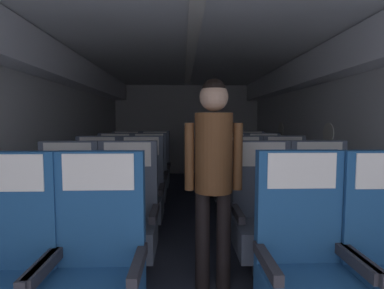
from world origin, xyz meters
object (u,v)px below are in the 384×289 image
object	(u,v)px
seat_c_left_window	(96,195)
seat_e_right_window	(222,169)
seat_c_right_window	(243,194)
seat_e_right_aisle	(251,169)
seat_b_left_aisle	(127,221)
seat_c_right_aisle	(286,194)
seat_d_left_window	(115,180)
seat_a_right_window	(306,270)
seat_b_left_window	(66,222)
seat_d_left_aisle	(149,180)
seat_e_left_aisle	(155,170)
seat_b_right_window	(264,220)
seat_d_right_aisle	(265,179)
seat_b_right_aisle	(322,219)
seat_e_left_window	(126,170)
seat_a_left_window	(2,277)
seat_d_right_window	(230,179)
seat_a_left_aisle	(96,274)
flight_attendant	(214,162)

from	to	relation	value
seat_c_left_window	seat_e_right_window	bearing A→B (deg)	46.24
seat_c_right_window	seat_e_right_aisle	distance (m)	1.74
seat_b_left_aisle	seat_c_right_aisle	size ratio (longest dim) A/B	1.00
seat_d_left_window	seat_e_right_aisle	world-z (taller)	same
seat_c_right_aisle	seat_e_right_window	bearing A→B (deg)	106.05
seat_a_right_window	seat_b_left_window	distance (m)	1.80
seat_b_left_window	seat_d_left_aisle	size ratio (longest dim) A/B	1.00
seat_b_left_window	seat_e_left_aisle	world-z (taller)	same
seat_b_right_window	seat_d_left_aisle	bearing A→B (deg)	123.66
seat_c_left_window	seat_d_right_aisle	bearing A→B (deg)	21.55
seat_b_right_aisle	seat_e_left_window	xyz separation A→B (m)	(-2.09, 2.51, 0.00)
seat_a_left_window	seat_e_left_aisle	distance (m)	3.38
seat_b_right_aisle	seat_e_left_window	size ratio (longest dim) A/B	1.00
seat_b_left_aisle	seat_b_right_aisle	bearing A→B (deg)	-0.10
seat_c_right_window	seat_d_right_window	size ratio (longest dim) A/B	1.00
seat_e_left_aisle	seat_d_right_window	bearing A→B (deg)	-36.43
seat_a_left_aisle	seat_d_left_aisle	xyz separation A→B (m)	(-0.00, 2.50, 0.00)
seat_b_left_window	seat_d_left_aisle	distance (m)	1.74
seat_b_left_window	seat_e_left_window	distance (m)	2.52
seat_a_left_window	seat_d_left_window	xyz separation A→B (m)	(0.00, 2.53, 0.00)
seat_e_right_window	seat_c_right_window	bearing A→B (deg)	-90.05
seat_e_right_aisle	seat_e_right_window	bearing A→B (deg)	178.69
seat_d_right_aisle	seat_c_right_aisle	bearing A→B (deg)	-89.19
seat_b_right_aisle	seat_e_right_aisle	world-z (taller)	same
flight_attendant	seat_b_right_window	bearing A→B (deg)	25.93
seat_a_left_window	seat_b_left_aisle	xyz separation A→B (m)	(0.48, 0.86, 0.00)
seat_d_left_window	seat_e_left_window	distance (m)	0.84
seat_c_right_aisle	seat_e_right_window	world-z (taller)	same
seat_c_right_window	seat_a_left_window	bearing A→B (deg)	-133.42
seat_b_left_window	seat_e_left_window	bearing A→B (deg)	89.83
seat_d_right_aisle	seat_c_right_window	bearing A→B (deg)	-119.92
seat_d_left_window	flight_attendant	bearing A→B (deg)	-57.99
seat_c_right_window	seat_e_right_aisle	bearing A→B (deg)	73.97
seat_a_left_window	seat_c_left_window	bearing A→B (deg)	90.14
seat_b_right_window	seat_d_left_window	bearing A→B (deg)	133.24
seat_b_left_window	seat_d_right_aisle	world-z (taller)	same
seat_d_right_window	seat_e_right_window	size ratio (longest dim) A/B	1.00
seat_d_right_aisle	flight_attendant	bearing A→B (deg)	-116.26
seat_b_left_window	seat_c_left_window	xyz separation A→B (m)	(0.00, 0.85, 0.00)
seat_b_left_aisle	seat_e_right_window	world-z (taller)	same
seat_d_left_aisle	seat_e_left_aisle	world-z (taller)	same
seat_d_left_aisle	seat_c_left_window	bearing A→B (deg)	-120.04
seat_c_right_aisle	seat_d_left_window	world-z (taller)	same
seat_c_right_aisle	seat_a_right_window	bearing A→B (deg)	-106.32
seat_d_right_aisle	flight_attendant	world-z (taller)	flight_attendant
seat_d_left_window	seat_b_left_aisle	bearing A→B (deg)	-74.08
seat_c_left_window	seat_b_left_window	bearing A→B (deg)	-90.11
seat_c_left_window	seat_d_right_aisle	size ratio (longest dim) A/B	1.00
seat_b_left_aisle	seat_e_left_aisle	xyz separation A→B (m)	(-0.00, 2.49, 0.00)
seat_a_left_aisle	seat_b_left_window	bearing A→B (deg)	120.11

